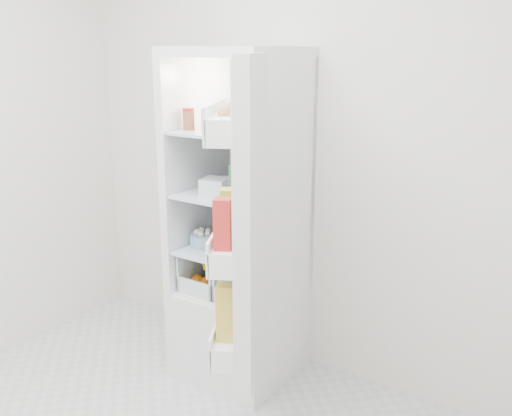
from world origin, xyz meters
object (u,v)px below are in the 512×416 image
Objects in this scene: red_cabbage at (251,228)px; fridge_door at (245,225)px; refrigerator at (244,258)px; mushroom_bowl at (203,240)px.

fridge_door is (0.41, -0.63, 0.25)m from red_cabbage.
mushroom_bowl is at bearing -137.99° from refrigerator.
fridge_door is (0.44, -0.60, 0.43)m from refrigerator.
red_cabbage is at bearing 41.72° from refrigerator.
mushroom_bowl is 0.11× the size of fridge_door.
refrigerator reaches higher than fridge_door.
red_cabbage is 1.27× the size of mushroom_bowl.
refrigerator is 9.80× the size of red_cabbage.
fridge_door is at bearing -56.85° from red_cabbage.
red_cabbage is at bearing 41.97° from mushroom_bowl.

